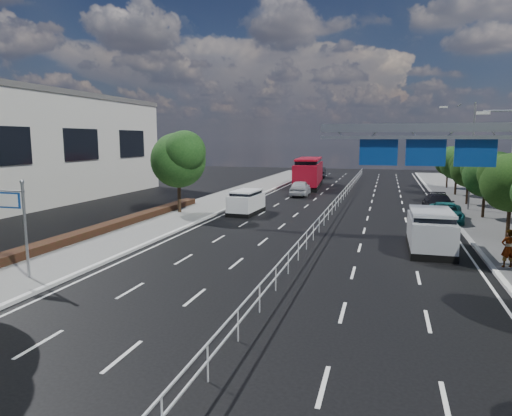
% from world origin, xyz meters
% --- Properties ---
extents(ground, '(160.00, 160.00, 0.00)m').
position_xyz_m(ground, '(0.00, 0.00, 0.00)').
color(ground, black).
rests_on(ground, ground).
extents(sidewalk_near, '(5.00, 140.00, 0.14)m').
position_xyz_m(sidewalk_near, '(-11.50, 0.00, 0.07)').
color(sidewalk_near, slate).
rests_on(sidewalk_near, ground).
extents(kerb_near, '(0.25, 140.00, 0.15)m').
position_xyz_m(kerb_near, '(-9.00, 0.00, 0.07)').
color(kerb_near, silver).
rests_on(kerb_near, ground).
extents(median_fence, '(0.05, 85.00, 1.02)m').
position_xyz_m(median_fence, '(0.00, 22.50, 0.53)').
color(median_fence, silver).
rests_on(median_fence, ground).
extents(hedge_near, '(1.00, 36.00, 0.44)m').
position_xyz_m(hedge_near, '(-13.30, 5.00, 0.36)').
color(hedge_near, black).
rests_on(hedge_near, sidewalk_near).
extents(toilet_sign, '(1.62, 0.18, 4.34)m').
position_xyz_m(toilet_sign, '(-10.95, 0.00, 2.94)').
color(toilet_sign, gray).
rests_on(toilet_sign, ground).
extents(overhead_gantry, '(10.24, 0.38, 7.45)m').
position_xyz_m(overhead_gantry, '(6.74, 10.05, 5.61)').
color(overhead_gantry, gray).
rests_on(overhead_gantry, ground).
extents(streetlight_far, '(2.78, 2.40, 9.00)m').
position_xyz_m(streetlight_far, '(10.50, 26.00, 5.21)').
color(streetlight_far, gray).
rests_on(streetlight_far, ground).
extents(near_tree_back, '(4.84, 4.51, 6.69)m').
position_xyz_m(near_tree_back, '(-11.94, 17.97, 4.61)').
color(near_tree_back, black).
rests_on(near_tree_back, ground).
extents(far_tree_e, '(3.63, 3.38, 5.13)m').
position_xyz_m(far_tree_e, '(11.25, 21.98, 3.56)').
color(far_tree_e, black).
rests_on(far_tree_e, ground).
extents(far_tree_f, '(3.52, 3.28, 5.02)m').
position_xyz_m(far_tree_f, '(11.24, 29.48, 3.49)').
color(far_tree_f, black).
rests_on(far_tree_f, ground).
extents(far_tree_g, '(3.96, 3.69, 5.45)m').
position_xyz_m(far_tree_g, '(11.25, 36.98, 3.75)').
color(far_tree_g, black).
rests_on(far_tree_g, ground).
extents(far_tree_h, '(3.41, 3.18, 4.91)m').
position_xyz_m(far_tree_h, '(11.24, 44.48, 3.42)').
color(far_tree_h, black).
rests_on(far_tree_h, ground).
extents(white_minivan, '(2.11, 4.50, 1.92)m').
position_xyz_m(white_minivan, '(-6.81, 19.57, 0.94)').
color(white_minivan, black).
rests_on(white_minivan, ground).
extents(red_bus, '(3.91, 12.43, 3.65)m').
position_xyz_m(red_bus, '(-5.44, 41.84, 1.90)').
color(red_bus, black).
rests_on(red_bus, ground).
extents(near_car_silver, '(2.27, 5.00, 1.66)m').
position_xyz_m(near_car_silver, '(-4.79, 32.55, 0.83)').
color(near_car_silver, '#B5B7BD').
rests_on(near_car_silver, ground).
extents(near_car_dark, '(2.20, 5.26, 1.69)m').
position_xyz_m(near_car_dark, '(-6.13, 56.35, 0.85)').
color(near_car_dark, black).
rests_on(near_car_dark, ground).
extents(silver_minivan, '(2.28, 5.32, 2.20)m').
position_xyz_m(silver_minivan, '(6.50, 10.51, 1.08)').
color(silver_minivan, black).
rests_on(silver_minivan, ground).
extents(parked_car_teal, '(2.71, 5.25, 1.42)m').
position_xyz_m(parked_car_teal, '(8.30, 19.75, 0.71)').
color(parked_car_teal, '#166163').
rests_on(parked_car_teal, ground).
extents(parked_car_dark, '(2.48, 5.40, 1.53)m').
position_xyz_m(parked_car_dark, '(8.30, 24.23, 0.76)').
color(parked_car_dark, black).
rests_on(parked_car_dark, ground).
extents(pedestrian_a, '(0.75, 0.59, 1.79)m').
position_xyz_m(pedestrian_a, '(9.60, 7.41, 1.03)').
color(pedestrian_a, gray).
rests_on(pedestrian_a, sidewalk_far).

